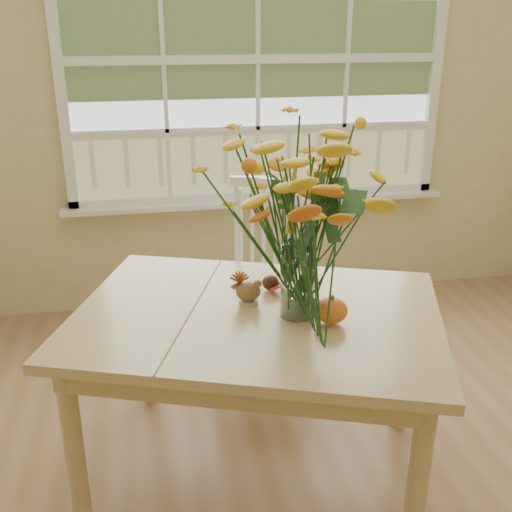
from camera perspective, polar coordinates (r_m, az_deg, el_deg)
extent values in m
cube|color=#C8B780|center=(3.75, 0.06, 15.22)|extent=(4.00, 0.02, 2.70)
cube|color=silver|center=(3.71, 0.11, 18.27)|extent=(2.20, 0.00, 1.60)
cube|color=white|center=(3.81, 0.26, 5.19)|extent=(2.42, 0.12, 0.03)
cube|color=tan|center=(2.28, 0.09, -5.80)|extent=(1.62, 1.39, 0.04)
cube|color=tan|center=(2.31, 0.09, -7.34)|extent=(1.47, 1.23, 0.10)
cylinder|color=tan|center=(2.33, -16.92, -17.04)|extent=(0.07, 0.07, 0.69)
cylinder|color=tan|center=(2.93, -10.30, -7.69)|extent=(0.07, 0.07, 0.69)
cylinder|color=tan|center=(2.16, 15.12, -20.40)|extent=(0.07, 0.07, 0.69)
cylinder|color=tan|center=(2.80, 13.71, -9.50)|extent=(0.07, 0.07, 0.69)
cube|color=white|center=(3.01, 0.70, -3.73)|extent=(0.63, 0.62, 0.05)
cube|color=white|center=(3.07, 1.86, 2.10)|extent=(0.42, 0.28, 0.53)
cylinder|color=white|center=(3.05, -3.64, -8.72)|extent=(0.04, 0.04, 0.46)
cylinder|color=white|center=(3.32, -1.27, -5.97)|extent=(0.04, 0.04, 0.46)
cylinder|color=white|center=(2.94, 2.90, -9.96)|extent=(0.04, 0.04, 0.46)
cylinder|color=white|center=(3.22, 4.75, -6.98)|extent=(0.04, 0.04, 0.46)
cylinder|color=white|center=(2.20, 3.97, -2.31)|extent=(0.12, 0.12, 0.28)
ellipsoid|color=#C85417|center=(2.19, 7.19, -5.29)|extent=(0.12, 0.12, 0.09)
cylinder|color=#CCB78C|center=(2.34, -0.72, -4.36)|extent=(0.08, 0.08, 0.01)
ellipsoid|color=brown|center=(2.32, -0.73, -3.41)|extent=(0.10, 0.08, 0.08)
ellipsoid|color=#38160F|center=(2.44, 1.40, -2.61)|extent=(0.07, 0.07, 0.06)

